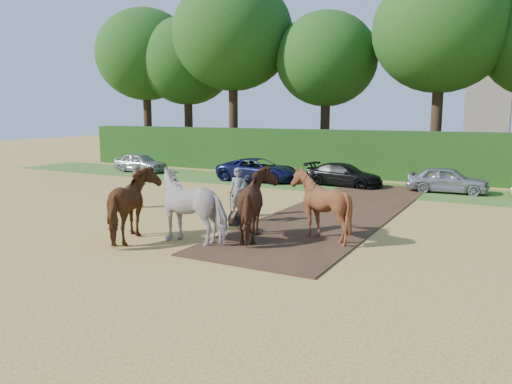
{
  "coord_description": "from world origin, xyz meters",
  "views": [
    {
      "loc": [
        8.11,
        -12.76,
        4.17
      ],
      "look_at": [
        -0.02,
        2.39,
        1.4
      ],
      "focal_mm": 35.0,
      "sensor_mm": 36.0,
      "label": 1
    }
  ],
  "objects_px": {
    "spectator_far": "(248,199)",
    "parked_cars": "(326,174)",
    "plough_team": "(228,205)",
    "spectator_near": "(138,187)",
    "church": "(494,31)"
  },
  "relations": [
    {
      "from": "plough_team",
      "to": "church",
      "type": "distance_m",
      "value": 55.68
    },
    {
      "from": "plough_team",
      "to": "church",
      "type": "relative_size",
      "value": 0.29
    },
    {
      "from": "spectator_far",
      "to": "plough_team",
      "type": "xyz_separation_m",
      "value": [
        0.7,
        -2.56,
        0.26
      ]
    },
    {
      "from": "spectator_far",
      "to": "plough_team",
      "type": "height_order",
      "value": "plough_team"
    },
    {
      "from": "church",
      "to": "spectator_near",
      "type": "bearing_deg",
      "value": -101.75
    },
    {
      "from": "spectator_near",
      "to": "spectator_far",
      "type": "bearing_deg",
      "value": -88.05
    },
    {
      "from": "spectator_far",
      "to": "parked_cars",
      "type": "bearing_deg",
      "value": -21.02
    },
    {
      "from": "spectator_near",
      "to": "spectator_far",
      "type": "relative_size",
      "value": 1.03
    },
    {
      "from": "spectator_far",
      "to": "parked_cars",
      "type": "height_order",
      "value": "spectator_far"
    },
    {
      "from": "spectator_near",
      "to": "plough_team",
      "type": "xyz_separation_m",
      "value": [
        6.38,
        -2.88,
        0.23
      ]
    },
    {
      "from": "spectator_far",
      "to": "parked_cars",
      "type": "relative_size",
      "value": 0.06
    },
    {
      "from": "church",
      "to": "plough_team",
      "type": "bearing_deg",
      "value": -94.52
    },
    {
      "from": "spectator_near",
      "to": "parked_cars",
      "type": "xyz_separation_m",
      "value": [
        4.93,
        10.2,
        -0.25
      ]
    },
    {
      "from": "parked_cars",
      "to": "spectator_near",
      "type": "bearing_deg",
      "value": -115.8
    },
    {
      "from": "spectator_far",
      "to": "church",
      "type": "distance_m",
      "value": 53.32
    }
  ]
}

